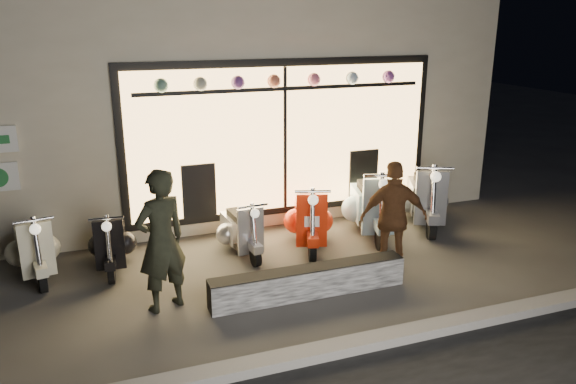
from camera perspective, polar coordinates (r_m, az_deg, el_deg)
name	(u,v)px	position (r m, az deg, el deg)	size (l,w,h in m)	color
ground	(278,277)	(8.01, -1.05, -8.67)	(40.00, 40.00, 0.00)	#383533
kerb	(338,349)	(6.36, 5.06, -15.56)	(40.00, 0.25, 0.12)	slate
shop_building	(200,88)	(12.11, -8.93, 10.39)	(10.20, 6.23, 4.20)	beige
graffiti_barrier	(309,282)	(7.44, 2.12, -9.10)	(2.65, 0.28, 0.40)	black
scooter_silver	(240,229)	(8.79, -4.90, -3.77)	(0.46, 1.25, 0.89)	black
scooter_red	(309,218)	(9.07, 2.15, -2.62)	(0.77, 1.47, 1.05)	black
scooter_black	(112,241)	(8.67, -17.48, -4.80)	(0.47, 1.27, 0.90)	black
scooter_cream	(33,247)	(8.79, -24.45, -5.11)	(0.59, 1.36, 0.97)	black
scooter_blue	(370,205)	(9.63, 8.32, -1.30)	(0.81, 1.64, 1.17)	black
scooter_grey	(425,197)	(10.25, 13.72, -0.48)	(0.96, 1.59, 1.17)	black
man	(161,241)	(7.02, -12.75, -4.87)	(0.66, 0.43, 1.81)	black
woman	(394,217)	(8.05, 10.68, -2.55)	(0.95, 0.40, 1.63)	#55321A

